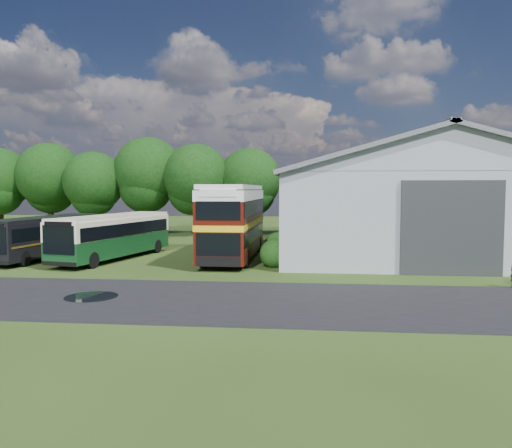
# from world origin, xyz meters

# --- Properties ---
(ground) EXTENTS (120.00, 120.00, 0.00)m
(ground) POSITION_xyz_m (0.00, 0.00, 0.00)
(ground) COLOR #213811
(ground) RESTS_ON ground
(asphalt_road) EXTENTS (60.00, 8.00, 0.02)m
(asphalt_road) POSITION_xyz_m (3.00, -3.00, 0.00)
(asphalt_road) COLOR black
(asphalt_road) RESTS_ON ground
(puddle) EXTENTS (2.20, 2.20, 0.01)m
(puddle) POSITION_xyz_m (-1.50, -3.00, 0.00)
(puddle) COLOR black
(puddle) RESTS_ON ground
(storage_shed) EXTENTS (18.80, 24.80, 8.15)m
(storage_shed) POSITION_xyz_m (15.00, 15.98, 4.17)
(storage_shed) COLOR gray
(storage_shed) RESTS_ON ground
(tree_left_a) EXTENTS (6.46, 6.46, 9.12)m
(tree_left_a) POSITION_xyz_m (-18.00, 24.50, 5.87)
(tree_left_a) COLOR black
(tree_left_a) RESTS_ON ground
(tree_left_b) EXTENTS (5.78, 5.78, 8.16)m
(tree_left_b) POSITION_xyz_m (-13.00, 23.50, 5.25)
(tree_left_b) COLOR black
(tree_left_b) RESTS_ON ground
(tree_mid) EXTENTS (6.80, 6.80, 9.60)m
(tree_mid) POSITION_xyz_m (-8.00, 24.80, 6.18)
(tree_mid) COLOR black
(tree_mid) RESTS_ON ground
(tree_right_a) EXTENTS (6.26, 6.26, 8.83)m
(tree_right_a) POSITION_xyz_m (-3.00, 23.80, 5.69)
(tree_right_a) COLOR black
(tree_right_a) RESTS_ON ground
(tree_right_b) EXTENTS (5.98, 5.98, 8.45)m
(tree_right_b) POSITION_xyz_m (2.00, 24.60, 5.44)
(tree_right_b) COLOR black
(tree_right_b) RESTS_ON ground
(shrub_front) EXTENTS (1.70, 1.70, 1.70)m
(shrub_front) POSITION_xyz_m (5.60, 6.00, 0.00)
(shrub_front) COLOR #194714
(shrub_front) RESTS_ON ground
(shrub_mid) EXTENTS (1.60, 1.60, 1.60)m
(shrub_mid) POSITION_xyz_m (5.60, 8.00, 0.00)
(shrub_mid) COLOR #194714
(shrub_mid) RESTS_ON ground
(shrub_back) EXTENTS (1.80, 1.80, 1.80)m
(shrub_back) POSITION_xyz_m (5.60, 10.00, 0.00)
(shrub_back) COLOR #194714
(shrub_back) RESTS_ON ground
(bus_green_single) EXTENTS (4.57, 10.72, 2.88)m
(bus_green_single) POSITION_xyz_m (-4.96, 8.16, 1.53)
(bus_green_single) COLOR black
(bus_green_single) RESTS_ON ground
(bus_maroon_double) EXTENTS (2.91, 11.17, 4.80)m
(bus_maroon_double) POSITION_xyz_m (2.75, 9.17, 2.39)
(bus_maroon_double) COLOR black
(bus_maroon_double) RESTS_ON ground
(bus_dark_single) EXTENTS (3.34, 10.06, 2.72)m
(bus_dark_single) POSITION_xyz_m (-9.63, 8.20, 1.45)
(bus_dark_single) COLOR black
(bus_dark_single) RESTS_ON ground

